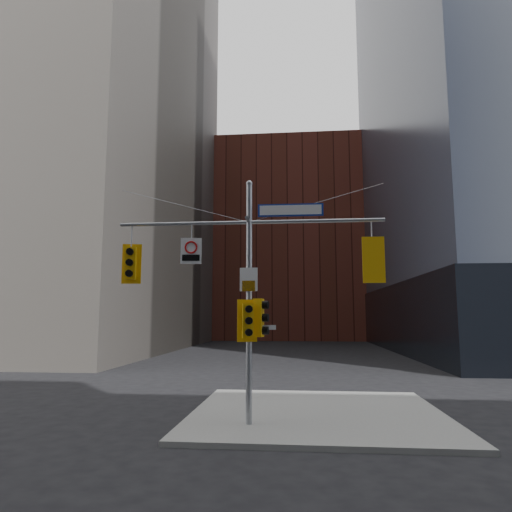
% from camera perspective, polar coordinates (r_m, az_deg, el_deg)
% --- Properties ---
extents(ground, '(160.00, 160.00, 0.00)m').
position_cam_1_polar(ground, '(11.93, -2.07, -23.07)').
color(ground, black).
rests_on(ground, ground).
extents(sidewalk_corner, '(8.00, 8.00, 0.15)m').
position_cam_1_polar(sidewalk_corner, '(15.72, 7.64, -18.91)').
color(sidewalk_corner, gray).
rests_on(sidewalk_corner, ground).
extents(brick_midrise, '(26.00, 20.00, 28.00)m').
position_cam_1_polar(brick_midrise, '(70.24, 4.19, 1.35)').
color(brick_midrise, brown).
rests_on(brick_midrise, ground).
extents(signal_assembly, '(8.00, 0.80, 7.30)m').
position_cam_1_polar(signal_assembly, '(13.52, -0.87, -2.35)').
color(signal_assembly, '#97999F').
rests_on(signal_assembly, ground).
extents(traffic_light_west_arm, '(0.58, 0.52, 1.23)m').
position_cam_1_polar(traffic_light_west_arm, '(14.44, -15.40, -0.88)').
color(traffic_light_west_arm, '#F4B00C').
rests_on(traffic_light_west_arm, ground).
extents(traffic_light_east_arm, '(0.64, 0.50, 1.33)m').
position_cam_1_polar(traffic_light_east_arm, '(13.65, 14.36, -0.54)').
color(traffic_light_east_arm, '#F4B00C').
rests_on(traffic_light_east_arm, ground).
extents(traffic_light_pole_side, '(0.47, 0.40, 1.11)m').
position_cam_1_polar(traffic_light_pole_side, '(13.44, 0.51, -7.72)').
color(traffic_light_pole_side, '#F4B00C').
rests_on(traffic_light_pole_side, ground).
extents(traffic_light_pole_front, '(0.57, 0.53, 1.22)m').
position_cam_1_polar(traffic_light_pole_front, '(13.20, -1.02, -8.08)').
color(traffic_light_pole_front, '#F4B00C').
rests_on(traffic_light_pole_front, ground).
extents(street_sign_blade, '(1.96, 0.07, 0.38)m').
position_cam_1_polar(street_sign_blade, '(13.76, 4.33, 5.75)').
color(street_sign_blade, navy).
rests_on(street_sign_blade, ground).
extents(regulatory_sign_arm, '(0.63, 0.12, 0.79)m').
position_cam_1_polar(regulatory_sign_arm, '(13.90, -8.12, 0.74)').
color(regulatory_sign_arm, silver).
rests_on(regulatory_sign_arm, ground).
extents(regulatory_sign_pole, '(0.53, 0.08, 0.69)m').
position_cam_1_polar(regulatory_sign_pole, '(13.40, -0.93, -3.03)').
color(regulatory_sign_pole, silver).
rests_on(regulatory_sign_pole, ground).
extents(street_blade_ew, '(0.68, 0.10, 0.14)m').
position_cam_1_polar(street_blade_ew, '(13.44, 1.05, -8.92)').
color(street_blade_ew, silver).
rests_on(street_blade_ew, ground).
extents(street_blade_ns, '(0.06, 0.75, 0.15)m').
position_cam_1_polar(street_blade_ns, '(13.93, -0.68, -9.65)').
color(street_blade_ns, '#145926').
rests_on(street_blade_ns, ground).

